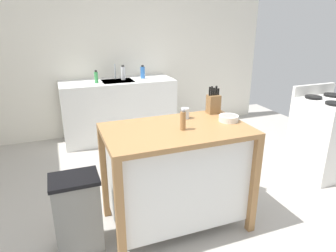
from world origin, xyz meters
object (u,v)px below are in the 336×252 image
at_px(sink_faucet, 115,71).
at_px(stove, 326,137).
at_px(knife_block, 213,103).
at_px(kitchen_island, 176,172).
at_px(bowl_stoneware_deep, 229,118).
at_px(bottle_spray_cleaner, 143,72).
at_px(trash_bin, 78,213).
at_px(drinking_cup, 185,113).
at_px(bottle_dish_soap, 123,73).
at_px(bottle_hand_soap, 96,77).
at_px(pepper_grinder, 183,120).

bearing_deg(sink_faucet, stove, -46.18).
bearing_deg(knife_block, sink_faucet, 103.38).
distance_m(kitchen_island, bowl_stoneware_deep, 0.64).
height_order(knife_block, bowl_stoneware_deep, knife_block).
bearing_deg(bottle_spray_cleaner, trash_bin, -118.00).
bearing_deg(trash_bin, stove, 5.70).
height_order(drinking_cup, trash_bin, drinking_cup).
bearing_deg(kitchen_island, sink_faucet, 90.62).
height_order(bottle_dish_soap, bottle_hand_soap, bottle_dish_soap).
height_order(drinking_cup, pepper_grinder, pepper_grinder).
relative_size(knife_block, trash_bin, 0.40).
xyz_separation_m(bottle_dish_soap, stove, (1.89, -1.97, -0.53)).
distance_m(bottle_spray_cleaner, stove, 2.59).
height_order(trash_bin, stove, stove).
bearing_deg(bottle_dish_soap, knife_block, -78.59).
xyz_separation_m(sink_faucet, bottle_hand_soap, (-0.31, -0.21, -0.03)).
bearing_deg(pepper_grinder, bottle_dish_soap, 88.95).
relative_size(bowl_stoneware_deep, bottle_hand_soap, 0.93).
height_order(bowl_stoneware_deep, sink_faucet, sink_faucet).
relative_size(knife_block, pepper_grinder, 1.44).
distance_m(bowl_stoneware_deep, bottle_spray_cleaner, 2.23).
relative_size(kitchen_island, bottle_dish_soap, 5.61).
xyz_separation_m(pepper_grinder, trash_bin, (-0.86, 0.03, -0.67)).
xyz_separation_m(drinking_cup, sink_faucet, (-0.19, 2.13, 0.05)).
bearing_deg(trash_bin, bottle_dish_soap, 68.20).
height_order(kitchen_island, pepper_grinder, pepper_grinder).
xyz_separation_m(bowl_stoneware_deep, bottle_spray_cleaner, (-0.11, 2.22, 0.05)).
distance_m(bottle_dish_soap, bottle_hand_soap, 0.42).
distance_m(trash_bin, stove, 2.81).
bearing_deg(stove, bowl_stoneware_deep, -170.20).
bearing_deg(pepper_grinder, sink_faucet, 91.30).
relative_size(knife_block, drinking_cup, 2.70).
xyz_separation_m(drinking_cup, bottle_dish_soap, (-0.09, 2.03, 0.03)).
relative_size(sink_faucet, stove, 0.22).
distance_m(kitchen_island, bottle_spray_cleaner, 2.30).
bearing_deg(bottle_spray_cleaner, knife_block, -87.01).
distance_m(pepper_grinder, bottle_dish_soap, 2.28).
distance_m(knife_block, pepper_grinder, 0.54).
xyz_separation_m(drinking_cup, pepper_grinder, (-0.13, -0.25, 0.04)).
distance_m(bowl_stoneware_deep, stove, 1.58).
bearing_deg(knife_block, bottle_hand_soap, 113.27).
bearing_deg(stove, knife_block, -179.90).
xyz_separation_m(kitchen_island, bottle_spray_cleaner, (0.37, 2.22, 0.47)).
xyz_separation_m(drinking_cup, bottle_spray_cleaner, (0.20, 2.02, 0.03)).
height_order(bottle_dish_soap, bottle_spray_cleaner, bottle_dish_soap).
distance_m(drinking_cup, sink_faucet, 2.14).
height_order(kitchen_island, bowl_stoneware_deep, bowl_stoneware_deep).
bearing_deg(trash_bin, bottle_spray_cleaner, 62.00).
bearing_deg(bottle_dish_soap, trash_bin, -111.80).
distance_m(kitchen_island, pepper_grinder, 0.48).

